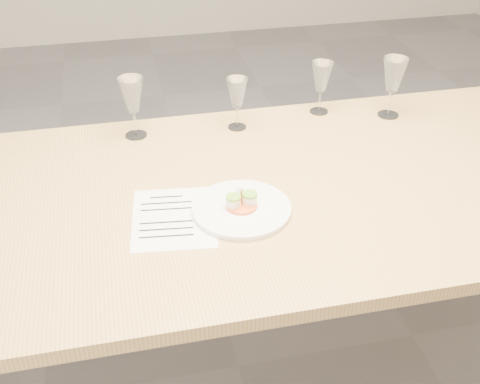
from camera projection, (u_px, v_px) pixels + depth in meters
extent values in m
plane|color=slate|center=(238.00, 366.00, 2.13)|extent=(7.00, 7.00, 0.00)
cube|color=tan|center=(238.00, 195.00, 1.72)|extent=(2.40, 1.00, 0.04)
cylinder|color=tan|center=(480.00, 185.00, 2.45)|extent=(0.07, 0.07, 0.71)
cylinder|color=white|center=(242.00, 209.00, 1.62)|extent=(0.26, 0.26, 0.01)
cylinder|color=white|center=(242.00, 207.00, 1.61)|extent=(0.27, 0.27, 0.01)
cylinder|color=orange|center=(242.00, 206.00, 1.61)|extent=(0.08, 0.08, 0.01)
cylinder|color=#F7EEC9|center=(233.00, 202.00, 1.60)|extent=(0.04, 0.04, 0.02)
cylinder|color=#F7EEC9|center=(250.00, 199.00, 1.61)|extent=(0.04, 0.04, 0.02)
cylinder|color=#7EB632|center=(233.00, 197.00, 1.59)|extent=(0.04, 0.04, 0.01)
cylinder|color=#7EB632|center=(250.00, 194.00, 1.60)|extent=(0.04, 0.04, 0.01)
cylinder|color=tan|center=(264.00, 214.00, 1.59)|extent=(0.04, 0.04, 0.00)
cube|color=white|center=(174.00, 218.00, 1.60)|extent=(0.25, 0.30, 0.00)
cube|color=black|center=(166.00, 197.00, 1.68)|extent=(0.09, 0.02, 0.00)
cube|color=black|center=(166.00, 203.00, 1.65)|extent=(0.14, 0.02, 0.00)
cube|color=black|center=(166.00, 209.00, 1.63)|extent=(0.14, 0.02, 0.00)
cube|color=black|center=(166.00, 222.00, 1.58)|extent=(0.14, 0.02, 0.00)
cube|color=black|center=(166.00, 229.00, 1.55)|extent=(0.14, 0.02, 0.00)
cube|color=black|center=(166.00, 236.00, 1.53)|extent=(0.14, 0.02, 0.00)
cylinder|color=white|center=(136.00, 135.00, 1.98)|extent=(0.07, 0.07, 0.00)
cylinder|color=white|center=(135.00, 123.00, 1.95)|extent=(0.01, 0.01, 0.09)
cone|color=white|center=(132.00, 95.00, 1.90)|extent=(0.08, 0.08, 0.11)
cylinder|color=white|center=(237.00, 127.00, 2.03)|extent=(0.06, 0.06, 0.00)
cylinder|color=white|center=(237.00, 116.00, 2.00)|extent=(0.01, 0.01, 0.07)
cone|color=white|center=(237.00, 93.00, 1.96)|extent=(0.07, 0.07, 0.10)
cylinder|color=white|center=(319.00, 111.00, 2.12)|extent=(0.06, 0.06, 0.00)
cylinder|color=white|center=(320.00, 101.00, 2.10)|extent=(0.01, 0.01, 0.08)
cone|color=white|center=(322.00, 77.00, 2.05)|extent=(0.07, 0.07, 0.10)
cylinder|color=white|center=(388.00, 115.00, 2.10)|extent=(0.07, 0.07, 0.00)
cylinder|color=white|center=(390.00, 103.00, 2.08)|extent=(0.01, 0.01, 0.09)
cone|color=white|center=(394.00, 75.00, 2.02)|extent=(0.08, 0.08, 0.12)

